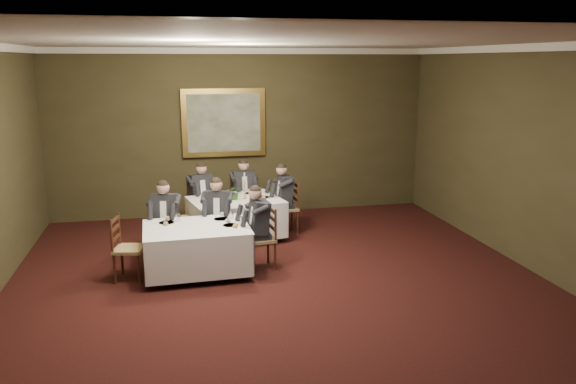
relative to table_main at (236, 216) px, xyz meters
name	(u,v)px	position (x,y,z in m)	size (l,w,h in m)	color
ground	(293,308)	(0.38, -3.16, -0.45)	(10.00, 10.00, 0.00)	black
ceiling	(293,39)	(0.38, -3.16, 3.05)	(8.00, 10.00, 0.10)	silver
back_wall	(242,133)	(0.38, 1.84, 1.30)	(8.00, 0.10, 3.50)	#35311A
right_wall	(568,169)	(4.38, -3.16, 1.30)	(0.10, 10.00, 3.50)	#35311A
crown_molding	(293,44)	(0.38, -3.16, 2.99)	(8.00, 10.00, 0.12)	white
table_main	(236,216)	(0.00, 0.00, 0.00)	(1.84, 1.54, 0.67)	#321B0E
table_second	(197,246)	(-0.80, -1.60, 0.00)	(1.66, 1.29, 0.67)	#321B0E
chair_main_backleft	(201,216)	(-0.60, 0.72, -0.17)	(0.55, 0.54, 1.00)	olive
diner_main_backleft	(201,205)	(-0.59, 0.71, 0.06)	(0.53, 0.58, 1.35)	black
chair_main_backright	(243,211)	(0.25, 0.90, -0.17)	(0.50, 0.48, 1.00)	olive
diner_main_backright	(243,200)	(0.26, 0.89, 0.06)	(0.47, 0.54, 1.35)	black
chair_main_endleft	(181,231)	(-1.00, -0.21, -0.17)	(0.56, 0.57, 1.00)	olive
chair_main_endright	(286,218)	(1.00, 0.21, -0.17)	(0.45, 0.47, 1.00)	olive
diner_main_endright	(286,207)	(0.99, 0.21, 0.06)	(0.51, 0.44, 1.35)	black
chair_sec_backleft	(167,242)	(-1.25, -0.79, -0.17)	(0.52, 0.50, 1.00)	olive
diner_sec_backleft	(166,229)	(-1.26, -0.80, 0.06)	(0.49, 0.55, 1.35)	black
chair_sec_backright	(218,238)	(-0.39, -0.76, -0.17)	(0.51, 0.50, 1.00)	olive
diner_sec_backright	(218,226)	(-0.39, -0.77, 0.06)	(0.48, 0.55, 1.35)	black
chair_sec_endright	(262,251)	(0.22, -1.57, -0.17)	(0.47, 0.49, 1.00)	olive
diner_sec_endright	(261,237)	(0.21, -1.57, 0.06)	(0.52, 0.45, 1.35)	black
chair_sec_endleft	(129,262)	(-1.82, -1.63, -0.17)	(0.50, 0.52, 1.00)	olive
centerpiece	(234,192)	(-0.02, -0.01, 0.46)	(0.26, 0.23, 0.29)	#2D5926
candlestick	(245,189)	(0.18, 0.02, 0.50)	(0.07, 0.07, 0.50)	gold
place_setting_table_main	(210,195)	(-0.44, 0.27, 0.35)	(0.33, 0.31, 0.14)	white
place_setting_table_second	(170,220)	(-1.19, -1.25, 0.35)	(0.33, 0.32, 0.14)	white
painting	(224,123)	(0.00, 1.78, 1.53)	(1.74, 0.09, 1.42)	gold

